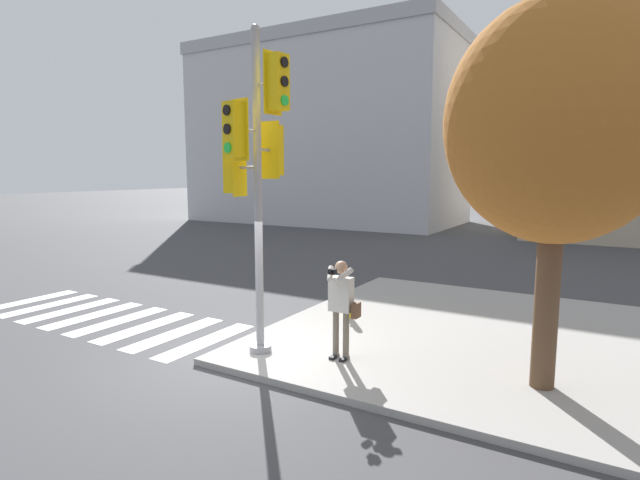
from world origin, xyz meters
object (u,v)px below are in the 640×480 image
object	(u,v)px
person_photographer	(341,301)
street_tree	(558,123)
traffic_signal_pole	(256,157)
fire_hydrant	(349,302)

from	to	relation	value
person_photographer	street_tree	xyz separation A→B (m)	(3.17, 0.53, 2.88)
traffic_signal_pole	street_tree	size ratio (longest dim) A/B	1.00
person_photographer	street_tree	bearing A→B (deg)	9.45
person_photographer	traffic_signal_pole	bearing A→B (deg)	-163.08
traffic_signal_pole	person_photographer	distance (m)	2.88
person_photographer	fire_hydrant	distance (m)	2.62
traffic_signal_pole	person_photographer	bearing A→B (deg)	16.92
street_tree	fire_hydrant	bearing A→B (deg)	157.20
fire_hydrant	street_tree	bearing A→B (deg)	-22.80
person_photographer	street_tree	world-z (taller)	street_tree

